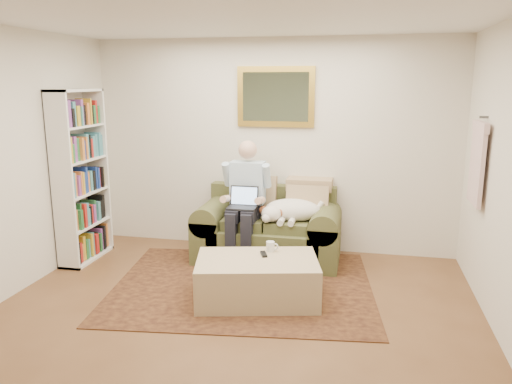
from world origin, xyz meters
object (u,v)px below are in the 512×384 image
(laptop, at_px, (243,202))
(sleeping_dog, at_px, (293,210))
(sofa, at_px, (268,235))
(ottoman, at_px, (257,280))
(coffee_mug, at_px, (270,246))
(bookshelf, at_px, (81,177))
(seated_man, at_px, (244,203))

(laptop, bearing_deg, sleeping_dog, 13.64)
(sofa, height_order, ottoman, sofa)
(sleeping_dog, xyz_separation_m, coffee_mug, (-0.11, -0.82, -0.17))
(laptop, relative_size, coffee_mug, 3.26)
(sleeping_dog, relative_size, bookshelf, 0.35)
(sleeping_dog, bearing_deg, laptop, -166.36)
(laptop, height_order, sleeping_dog, laptop)
(sofa, relative_size, coffee_mug, 16.81)
(ottoman, bearing_deg, sofa, 95.49)
(sleeping_dog, relative_size, ottoman, 0.60)
(sofa, xyz_separation_m, bookshelf, (-2.14, -0.44, 0.71))
(ottoman, distance_m, bookshelf, 2.49)
(ottoman, height_order, coffee_mug, coffee_mug)
(coffee_mug, distance_m, bookshelf, 2.44)
(bookshelf, bearing_deg, seated_man, 8.62)
(laptop, height_order, coffee_mug, laptop)
(sofa, height_order, bookshelf, bookshelf)
(laptop, relative_size, ottoman, 0.28)
(sofa, xyz_separation_m, seated_man, (-0.25, -0.15, 0.42))
(coffee_mug, bearing_deg, sofa, 102.05)
(ottoman, bearing_deg, sleeping_dog, 79.97)
(coffee_mug, bearing_deg, laptop, 122.92)
(laptop, xyz_separation_m, sleeping_dog, (0.55, 0.13, -0.10))
(seated_man, relative_size, ottoman, 1.23)
(sleeping_dog, bearing_deg, coffee_mug, -97.45)
(seated_man, bearing_deg, ottoman, -70.11)
(bookshelf, bearing_deg, ottoman, -17.71)
(laptop, bearing_deg, sofa, 41.02)
(seated_man, bearing_deg, sleeping_dog, 7.13)
(seated_man, xyz_separation_m, ottoman, (0.36, -1.01, -0.50))
(ottoman, xyz_separation_m, coffee_mug, (0.08, 0.25, 0.26))
(seated_man, xyz_separation_m, coffee_mug, (0.45, -0.75, -0.24))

